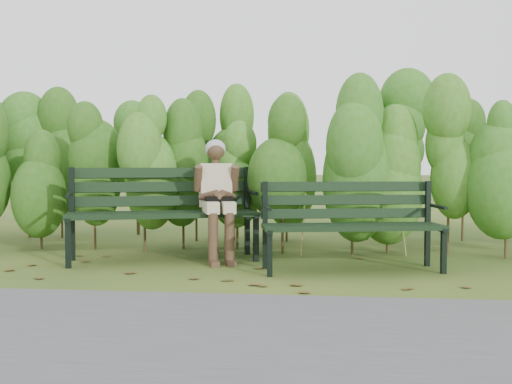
# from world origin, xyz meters

# --- Properties ---
(ground) EXTENTS (80.00, 80.00, 0.00)m
(ground) POSITION_xyz_m (0.00, 0.00, 0.00)
(ground) COLOR #2B4619
(footpath) EXTENTS (60.00, 2.50, 0.01)m
(footpath) POSITION_xyz_m (0.00, -2.20, 0.01)
(footpath) COLOR #474749
(footpath) RESTS_ON ground
(hedge_band) EXTENTS (11.04, 1.67, 2.42)m
(hedge_band) POSITION_xyz_m (0.00, 1.86, 1.26)
(hedge_band) COLOR #47381E
(hedge_band) RESTS_ON ground
(leaf_litter) EXTENTS (5.67, 2.16, 0.01)m
(leaf_litter) POSITION_xyz_m (-0.38, -0.06, 0.00)
(leaf_litter) COLOR brown
(leaf_litter) RESTS_ON ground
(bench_left) EXTENTS (2.08, 1.23, 0.99)m
(bench_left) POSITION_xyz_m (-1.04, 0.71, 0.58)
(bench_left) COLOR black
(bench_left) RESTS_ON ground
(bench_right) EXTENTS (1.79, 0.88, 0.86)m
(bench_right) POSITION_xyz_m (0.92, 0.32, 0.51)
(bench_right) COLOR black
(bench_right) RESTS_ON ground
(seated_woman) EXTENTS (0.53, 0.75, 1.29)m
(seated_woman) POSITION_xyz_m (-0.45, 0.70, 0.75)
(seated_woman) COLOR #B8A98C
(seated_woman) RESTS_ON ground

